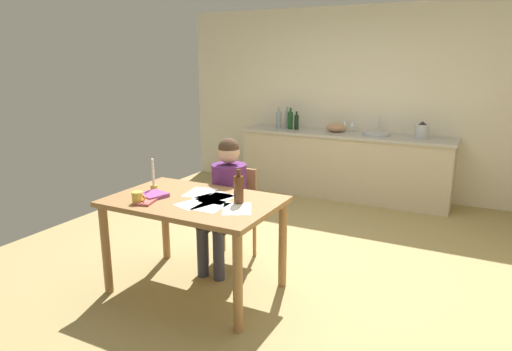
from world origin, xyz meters
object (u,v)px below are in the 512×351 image
chair_at_table (234,210)px  bottle_wine_red (290,120)px  dining_table (194,212)px  candlestick (154,182)px  wine_bottle_on_table (239,189)px  wine_glass_near_sink (352,124)px  stovetop_kettle (422,131)px  wine_glass_by_kettle (344,124)px  person_seated (226,195)px  sink_unit (376,134)px  coffee_mug (138,197)px  bottle_oil (279,119)px  bottle_vinegar (287,119)px  mixing_bowl (336,127)px  book_cookery (153,195)px  bottle_sauce (296,122)px  book_magazine (146,202)px

chair_at_table → bottle_wine_red: bearing=101.2°
dining_table → candlestick: (-0.44, 0.04, 0.19)m
wine_bottle_on_table → bottle_wine_red: bottle_wine_red is taller
chair_at_table → wine_glass_near_sink: wine_glass_near_sink is taller
dining_table → stovetop_kettle: size_ratio=6.14×
stovetop_kettle → wine_glass_by_kettle: stovetop_kettle is taller
person_seated → wine_glass_by_kettle: bearing=84.7°
candlestick → sink_unit: 3.36m
wine_glass_near_sink → wine_glass_by_kettle: size_ratio=1.00×
sink_unit → stovetop_kettle: (0.57, -0.00, 0.08)m
chair_at_table → stovetop_kettle: size_ratio=3.97×
candlestick → wine_glass_by_kettle: size_ratio=1.81×
bottle_wine_red → candlestick: bearing=-88.4°
chair_at_table → coffee_mug: 1.07m
bottle_oil → bottle_wine_red: (0.18, 0.00, 0.00)m
wine_bottle_on_table → bottle_vinegar: size_ratio=0.87×
coffee_mug → sink_unit: size_ratio=0.34×
bottle_wine_red → wine_glass_by_kettle: 0.78m
sink_unit → bottle_wine_red: bearing=179.6°
wine_bottle_on_table → bottle_vinegar: bearing=107.1°
chair_at_table → sink_unit: size_ratio=2.43×
coffee_mug → bottle_wine_red: 3.50m
dining_table → bottle_oil: size_ratio=4.50×
bottle_oil → mixing_bowl: size_ratio=1.11×
person_seated → book_cookery: size_ratio=6.00×
bottle_oil → mixing_bowl: 0.86m
bottle_sauce → wine_glass_by_kettle: bearing=14.2°
person_seated → wine_glass_by_kettle: 2.84m
stovetop_kettle → dining_table: bearing=-112.1°
candlestick → wine_glass_near_sink: size_ratio=1.81×
sink_unit → bottle_vinegar: bottle_vinegar is taller
stovetop_kettle → bottle_sauce: bearing=-179.5°
bottle_oil → stovetop_kettle: bottle_oil is taller
dining_table → mixing_bowl: bearing=87.4°
mixing_bowl → wine_glass_near_sink: size_ratio=1.76×
bottle_oil → wine_glass_near_sink: size_ratio=1.95×
book_cookery → bottle_wine_red: size_ratio=0.65×
sink_unit → bottle_vinegar: size_ratio=1.16×
coffee_mug → stovetop_kettle: (1.62, 3.48, 0.16)m
candlestick → wine_glass_near_sink: 3.40m
dining_table → book_cookery: bearing=-162.6°
coffee_mug → bottle_sauce: size_ratio=0.46×
candlestick → mixing_bowl: (0.59, 3.20, 0.09)m
coffee_mug → candlestick: 0.35m
dining_table → bottle_sauce: 3.22m
bottle_oil → coffee_mug: bearing=-83.7°
book_magazine → mixing_bowl: 3.53m
dining_table → sink_unit: (0.72, 3.20, 0.25)m
candlestick → bottle_wine_red: (-0.09, 3.16, 0.16)m
candlestick → book_magazine: candlestick is taller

